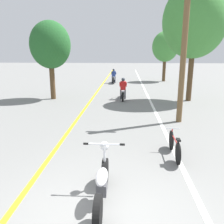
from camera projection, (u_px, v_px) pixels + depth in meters
ground_plane at (97, 220)px, 4.36m from camera, size 120.00×120.00×0.00m
lane_stripe_center at (94, 96)px, 16.54m from camera, size 0.14×48.00×0.01m
lane_stripe_edge at (148, 96)px, 16.33m from camera, size 0.14×48.00×0.01m
utility_pole at (184, 51)px, 9.70m from camera, size 1.10×0.24×5.87m
roadside_tree_right_near at (195, 21)px, 13.74m from camera, size 3.71×3.34×6.85m
roadside_tree_right_far at (165, 47)px, 23.68m from camera, size 2.61×2.35×4.97m
roadside_tree_left at (50, 45)px, 14.63m from camera, size 2.53×2.27×4.85m
motorcycle_foreground at (102, 183)px, 4.77m from camera, size 0.90×2.07×1.10m
motorcycle_rider_lead at (123, 91)px, 15.27m from camera, size 0.50×2.09×1.37m
motorcycle_rider_far at (114, 78)px, 22.95m from camera, size 0.50×2.05×1.37m
bicycle_parked at (175, 146)px, 6.91m from camera, size 0.44×1.63×0.73m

